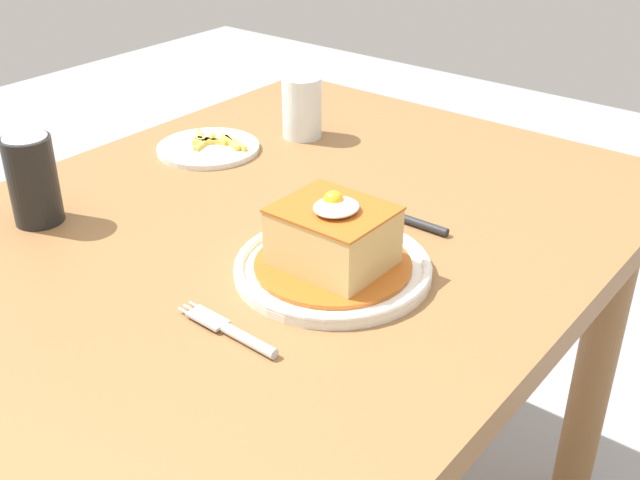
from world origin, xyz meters
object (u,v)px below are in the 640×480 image
drinking_glass (302,111)px  side_plate_fries (209,148)px  knife (408,220)px  soda_can (33,180)px  fork (235,333)px  main_plate (333,267)px

drinking_glass → side_plate_fries: bearing=151.5°
knife → soda_can: 0.51m
fork → soda_can: size_ratio=1.14×
fork → knife: (0.34, -0.00, 0.00)m
knife → drinking_glass: 0.36m
side_plate_fries → soda_can: bearing=-180.0°
soda_can → drinking_glass: soda_can is taller
main_plate → drinking_glass: 0.46m
knife → drinking_glass: bearing=63.1°
fork → drinking_glass: drinking_glass is taller
fork → drinking_glass: 0.60m
main_plate → knife: (0.17, -0.00, -0.00)m
main_plate → drinking_glass: drinking_glass is taller
drinking_glass → side_plate_fries: (-0.15, 0.08, -0.04)m
fork → soda_can: soda_can is taller
main_plate → soda_can: (-0.14, 0.40, 0.05)m
main_plate → side_plate_fries: bearing=65.4°
drinking_glass → main_plate: bearing=-135.8°
drinking_glass → fork: bearing=-147.4°
fork → drinking_glass: size_ratio=1.35×
knife → soda_can: bearing=127.4°
fork → side_plate_fries: (0.35, 0.40, -0.00)m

